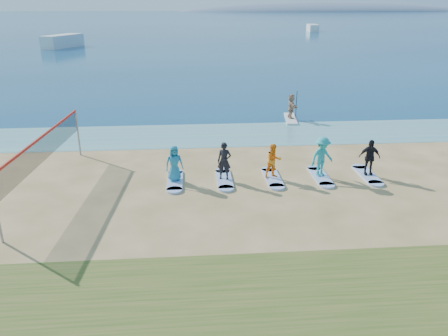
{
  "coord_description": "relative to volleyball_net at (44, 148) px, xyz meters",
  "views": [
    {
      "loc": [
        -2.67,
        -15.24,
        7.81
      ],
      "look_at": [
        -1.28,
        2.0,
        1.1
      ],
      "focal_mm": 35.0,
      "sensor_mm": 36.0,
      "label": 1
    }
  ],
  "objects": [
    {
      "name": "surfboard_0",
      "position": [
        5.46,
        0.37,
        -1.86
      ],
      "size": [
        0.7,
        2.2,
        0.09
      ],
      "primitive_type": "cube",
      "color": "#97B5EA",
      "rests_on": "ground"
    },
    {
      "name": "student_3",
      "position": [
        12.25,
        0.37,
        -0.88
      ],
      "size": [
        1.39,
        1.13,
        1.87
      ],
      "primitive_type": "imported",
      "rotation": [
        0.0,
        0.0,
        0.43
      ],
      "color": "teal",
      "rests_on": "surfboard_3"
    },
    {
      "name": "surfboard_1",
      "position": [
        7.72,
        0.37,
        -1.86
      ],
      "size": [
        0.7,
        2.2,
        0.09
      ],
      "primitive_type": "cube",
      "color": "#97B5EA",
      "rests_on": "ground"
    },
    {
      "name": "surfboard_2",
      "position": [
        9.98,
        0.37,
        -1.86
      ],
      "size": [
        0.7,
        2.2,
        0.09
      ],
      "primitive_type": "cube",
      "color": "#97B5EA",
      "rests_on": "ground"
    },
    {
      "name": "student_2",
      "position": [
        9.98,
        0.37,
        -1.01
      ],
      "size": [
        0.9,
        0.77,
        1.61
      ],
      "primitive_type": "imported",
      "rotation": [
        0.0,
        0.0,
        0.24
      ],
      "color": "orange",
      "rests_on": "surfboard_2"
    },
    {
      "name": "boat_offshore_b",
      "position": [
        38.51,
        97.58,
        -1.9
      ],
      "size": [
        3.01,
        6.94,
        1.72
      ],
      "primitive_type": "cube",
      "rotation": [
        0.0,
        0.0,
        -0.11
      ],
      "color": "silver",
      "rests_on": "ground"
    },
    {
      "name": "student_1",
      "position": [
        7.72,
        0.37,
        -0.95
      ],
      "size": [
        0.71,
        0.54,
        1.73
      ],
      "primitive_type": "imported",
      "rotation": [
        0.0,
        0.0,
        -0.22
      ],
      "color": "black",
      "rests_on": "surfboard_1"
    },
    {
      "name": "student_4",
      "position": [
        14.51,
        0.37,
        -0.97
      ],
      "size": [
        1.03,
        0.52,
        1.69
      ],
      "primitive_type": "imported",
      "rotation": [
        0.0,
        0.0,
        -0.11
      ],
      "color": "black",
      "rests_on": "surfboard_4"
    },
    {
      "name": "ground",
      "position": [
        8.89,
        -2.88,
        -1.9
      ],
      "size": [
        600.0,
        600.0,
        0.0
      ],
      "primitive_type": "plane",
      "color": "tan",
      "rests_on": "ground"
    },
    {
      "name": "island_ridge",
      "position": [
        103.89,
        297.12,
        -1.9
      ],
      "size": [
        220.0,
        56.0,
        18.0
      ],
      "primitive_type": "ellipsoid",
      "color": "slate",
      "rests_on": "ground"
    },
    {
      "name": "boat_offshore_a",
      "position": [
        -15.21,
        61.62,
        -1.9
      ],
      "size": [
        5.88,
        8.5,
        2.11
      ],
      "primitive_type": "cube",
      "rotation": [
        0.0,
        0.0,
        -0.43
      ],
      "color": "silver",
      "rests_on": "ground"
    },
    {
      "name": "ocean",
      "position": [
        8.89,
        157.12,
        -1.9
      ],
      "size": [
        600.0,
        600.0,
        0.0
      ],
      "primitive_type": "plane",
      "color": "navy",
      "rests_on": "ground"
    },
    {
      "name": "volleyball_net",
      "position": [
        0.0,
        0.0,
        0.0
      ],
      "size": [
        0.74,
        9.07,
        2.5
      ],
      "rotation": [
        0.0,
        0.0,
        -0.07
      ],
      "color": "gray",
      "rests_on": "ground"
    },
    {
      "name": "surfboard_4",
      "position": [
        14.51,
        0.37,
        -1.86
      ],
      "size": [
        0.7,
        2.2,
        0.09
      ],
      "primitive_type": "cube",
      "color": "#97B5EA",
      "rests_on": "ground"
    },
    {
      "name": "paddleboard",
      "position": [
        13.19,
        10.86,
        -1.84
      ],
      "size": [
        1.1,
        3.07,
        0.12
      ],
      "primitive_type": "cube",
      "rotation": [
        0.0,
        0.0,
        -0.13
      ],
      "color": "silver",
      "rests_on": "ground"
    },
    {
      "name": "shallow_water",
      "position": [
        8.89,
        7.62,
        -1.9
      ],
      "size": [
        600.0,
        600.0,
        0.0
      ],
      "primitive_type": "plane",
      "color": "teal",
      "rests_on": "ground"
    },
    {
      "name": "surfboard_3",
      "position": [
        12.25,
        0.37,
        -1.86
      ],
      "size": [
        0.7,
        2.2,
        0.09
      ],
      "primitive_type": "cube",
      "color": "#97B5EA",
      "rests_on": "ground"
    },
    {
      "name": "paddleboarder",
      "position": [
        13.19,
        10.86,
        -0.96
      ],
      "size": [
        0.58,
        1.56,
        1.65
      ],
      "primitive_type": "imported",
      "rotation": [
        0.0,
        0.0,
        1.63
      ],
      "color": "tan",
      "rests_on": "paddleboard"
    },
    {
      "name": "student_0",
      "position": [
        5.46,
        0.37,
        -0.99
      ],
      "size": [
        0.91,
        0.72,
        1.64
      ],
      "primitive_type": "imported",
      "rotation": [
        0.0,
        0.0,
        0.27
      ],
      "color": "teal",
      "rests_on": "surfboard_0"
    }
  ]
}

